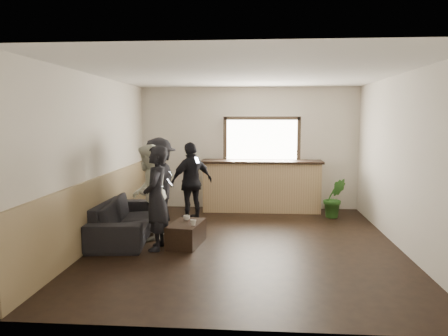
# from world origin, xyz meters

# --- Properties ---
(ground) EXTENTS (5.00, 6.00, 0.01)m
(ground) POSITION_xyz_m (0.00, 0.00, 0.00)
(ground) COLOR black
(room_shell) EXTENTS (5.01, 6.01, 2.80)m
(room_shell) POSITION_xyz_m (-0.74, 0.00, 1.47)
(room_shell) COLOR silver
(room_shell) RESTS_ON ground
(bar_counter) EXTENTS (2.70, 0.68, 2.13)m
(bar_counter) POSITION_xyz_m (0.30, 2.70, 0.64)
(bar_counter) COLOR tan
(bar_counter) RESTS_ON ground
(sofa) EXTENTS (1.12, 2.34, 0.66)m
(sofa) POSITION_xyz_m (-2.11, 0.30, 0.33)
(sofa) COLOR black
(sofa) RESTS_ON ground
(coffee_table) EXTENTS (0.58, 0.89, 0.37)m
(coffee_table) POSITION_xyz_m (-0.96, -0.12, 0.19)
(coffee_table) COLOR black
(coffee_table) RESTS_ON ground
(cup_a) EXTENTS (0.14, 0.14, 0.09)m
(cup_a) POSITION_xyz_m (-0.98, 0.05, 0.41)
(cup_a) COLOR silver
(cup_a) RESTS_ON coffee_table
(cup_b) EXTENTS (0.13, 0.13, 0.09)m
(cup_b) POSITION_xyz_m (-0.82, -0.29, 0.42)
(cup_b) COLOR silver
(cup_b) RESTS_ON coffee_table
(potted_plant) EXTENTS (0.50, 0.42, 0.84)m
(potted_plant) POSITION_xyz_m (1.83, 2.10, 0.42)
(potted_plant) COLOR #2D6623
(potted_plant) RESTS_ON ground
(person_a) EXTENTS (0.48, 0.63, 1.66)m
(person_a) POSITION_xyz_m (-1.39, -0.40, 0.83)
(person_a) COLOR black
(person_a) RESTS_ON ground
(person_b) EXTENTS (0.63, 0.81, 1.64)m
(person_b) POSITION_xyz_m (-1.66, 0.19, 0.82)
(person_b) COLOR beige
(person_b) RESTS_ON ground
(person_c) EXTENTS (0.70, 1.15, 1.73)m
(person_c) POSITION_xyz_m (-1.63, 0.90, 0.87)
(person_c) COLOR black
(person_c) RESTS_ON ground
(person_d) EXTENTS (0.98, 0.90, 1.61)m
(person_d) POSITION_xyz_m (-1.12, 1.55, 0.81)
(person_d) COLOR black
(person_d) RESTS_ON ground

